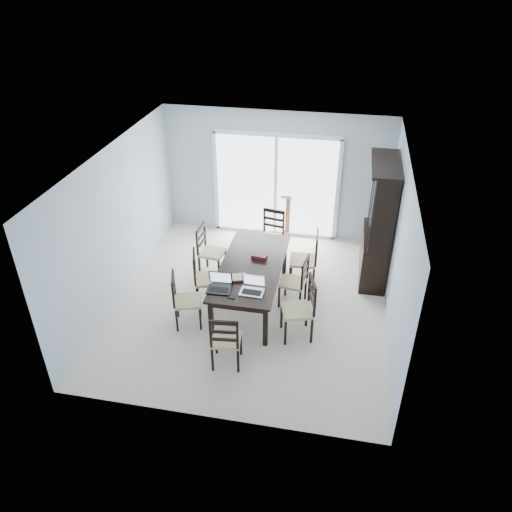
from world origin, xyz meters
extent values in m
plane|color=beige|center=(0.00, 0.00, 0.00)|extent=(5.00, 5.00, 0.00)
plane|color=white|center=(0.00, 0.00, 2.60)|extent=(5.00, 5.00, 0.00)
cube|color=#A7B8C8|center=(0.00, 2.50, 1.30)|extent=(4.50, 0.02, 2.60)
cube|color=#A7B8C8|center=(-2.25, 0.00, 1.30)|extent=(0.02, 5.00, 2.60)
cube|color=#A7B8C8|center=(2.25, 0.00, 1.30)|extent=(0.02, 5.00, 2.60)
cube|color=gray|center=(0.00, 3.50, -0.05)|extent=(4.50, 2.00, 0.10)
cube|color=#99999E|center=(0.00, 4.50, 0.55)|extent=(4.50, 0.06, 1.10)
cube|color=black|center=(0.00, 0.00, 0.73)|extent=(1.00, 2.20, 0.04)
cube|color=black|center=(0.00, 0.00, 0.67)|extent=(0.88, 2.08, 0.10)
cube|color=black|center=(-0.42, -1.00, 0.34)|extent=(0.07, 0.07, 0.69)
cube|color=black|center=(0.42, -1.00, 0.34)|extent=(0.07, 0.07, 0.69)
cube|color=black|center=(-0.42, 1.00, 0.34)|extent=(0.07, 0.07, 0.69)
cube|color=black|center=(0.42, 1.00, 0.34)|extent=(0.07, 0.07, 0.69)
cube|color=black|center=(2.01, 1.25, 0.42)|extent=(0.45, 1.30, 0.85)
cube|color=black|center=(2.04, 1.25, 1.50)|extent=(0.38, 1.30, 1.30)
cube|color=black|center=(2.01, 1.25, 2.17)|extent=(0.50, 1.38, 0.05)
cube|color=black|center=(1.84, 0.83, 1.50)|extent=(0.02, 0.36, 1.18)
cube|color=black|center=(1.84, 1.25, 1.50)|extent=(0.02, 0.36, 1.18)
cube|color=black|center=(1.84, 1.67, 1.50)|extent=(0.02, 0.36, 1.18)
cube|color=silver|center=(0.00, 2.48, 1.05)|extent=(2.40, 0.02, 2.10)
cube|color=white|center=(0.00, 2.46, 2.14)|extent=(2.52, 0.05, 0.08)
cube|color=white|center=(0.00, 2.46, 1.05)|extent=(0.06, 0.05, 2.10)
cube|color=white|center=(0.00, 2.46, 0.03)|extent=(2.52, 0.05, 0.05)
cube|color=black|center=(-1.10, -0.61, 0.21)|extent=(0.04, 0.04, 0.41)
cube|color=black|center=(-0.99, -0.96, 0.21)|extent=(0.04, 0.04, 0.41)
cube|color=black|center=(-0.75, -0.50, 0.21)|extent=(0.04, 0.04, 0.41)
cube|color=black|center=(-0.64, -0.85, 0.21)|extent=(0.04, 0.04, 0.41)
cube|color=tan|center=(-0.87, -0.73, 0.44)|extent=(0.51, 0.51, 0.05)
cube|color=black|center=(-0.95, 0.02, 0.22)|extent=(0.04, 0.04, 0.43)
cube|color=black|center=(-0.84, -0.35, 0.22)|extent=(0.04, 0.04, 0.43)
cube|color=black|center=(-0.59, 0.13, 0.22)|extent=(0.04, 0.04, 0.43)
cube|color=black|center=(-0.47, -0.24, 0.22)|extent=(0.04, 0.04, 0.43)
cube|color=tan|center=(-0.71, -0.11, 0.46)|extent=(0.53, 0.53, 0.05)
cube|color=black|center=(-1.04, 0.95, 0.21)|extent=(0.04, 0.04, 0.42)
cube|color=black|center=(-1.08, 0.58, 0.21)|extent=(0.04, 0.04, 0.42)
cube|color=black|center=(-0.67, 0.91, 0.21)|extent=(0.04, 0.04, 0.42)
cube|color=black|center=(-0.71, 0.54, 0.21)|extent=(0.04, 0.04, 0.42)
cube|color=tan|center=(-0.88, 0.74, 0.45)|extent=(0.45, 0.45, 0.05)
cube|color=black|center=(1.10, -0.82, 0.23)|extent=(0.05, 0.05, 0.46)
cube|color=black|center=(0.98, -0.44, 0.23)|extent=(0.05, 0.05, 0.46)
cube|color=black|center=(0.71, -0.94, 0.23)|extent=(0.05, 0.05, 0.46)
cube|color=black|center=(0.60, -0.55, 0.23)|extent=(0.05, 0.05, 0.46)
cube|color=tan|center=(0.85, -0.69, 0.48)|extent=(0.55, 0.55, 0.05)
cube|color=black|center=(0.84, -0.09, 0.20)|extent=(0.04, 0.04, 0.41)
cube|color=black|center=(0.89, 0.26, 0.20)|extent=(0.04, 0.04, 0.41)
cube|color=black|center=(0.48, -0.04, 0.20)|extent=(0.04, 0.04, 0.41)
cube|color=black|center=(0.54, 0.32, 0.20)|extent=(0.04, 0.04, 0.41)
cube|color=tan|center=(0.69, 0.11, 0.43)|extent=(0.45, 0.45, 0.05)
cube|color=black|center=(1.00, 0.54, 0.23)|extent=(0.04, 0.04, 0.46)
cube|color=black|center=(0.97, 0.95, 0.23)|extent=(0.04, 0.04, 0.46)
cube|color=black|center=(0.59, 0.51, 0.23)|extent=(0.04, 0.04, 0.46)
cube|color=black|center=(0.56, 0.92, 0.23)|extent=(0.04, 0.04, 0.46)
cube|color=tan|center=(0.78, 0.73, 0.49)|extent=(0.48, 0.48, 0.05)
cube|color=black|center=(-0.22, -1.68, 0.21)|extent=(0.04, 0.04, 0.41)
cube|color=black|center=(0.14, -1.64, 0.21)|extent=(0.04, 0.04, 0.41)
cube|color=black|center=(-0.26, -1.32, 0.21)|extent=(0.04, 0.04, 0.41)
cube|color=black|center=(0.10, -1.28, 0.21)|extent=(0.04, 0.04, 0.41)
cube|color=tan|center=(-0.06, -1.48, 0.44)|extent=(0.45, 0.45, 0.05)
cube|color=black|center=(0.30, 1.57, 0.22)|extent=(0.04, 0.04, 0.44)
cube|color=black|center=(-0.08, 1.64, 0.22)|extent=(0.04, 0.04, 0.44)
cube|color=black|center=(0.23, 1.19, 0.22)|extent=(0.04, 0.04, 0.44)
cube|color=black|center=(-0.15, 1.26, 0.22)|extent=(0.04, 0.04, 0.44)
cube|color=tan|center=(0.08, 1.42, 0.46)|extent=(0.50, 0.50, 0.05)
cube|color=black|center=(-0.34, -0.76, 0.76)|extent=(0.38, 0.27, 0.02)
cube|color=silver|center=(-0.34, -0.76, 0.89)|extent=(0.32, 0.06, 0.19)
cube|color=silver|center=(0.16, -0.73, 0.76)|extent=(0.37, 0.26, 0.02)
cube|color=silver|center=(0.16, -0.73, 0.88)|extent=(0.32, 0.05, 0.19)
cube|color=maroon|center=(-0.14, -0.41, 0.76)|extent=(0.26, 0.22, 0.03)
cube|color=gold|center=(-0.13, -0.41, 0.79)|extent=(0.30, 0.27, 0.01)
cube|color=black|center=(-0.11, -0.92, 0.76)|extent=(0.12, 0.07, 0.01)
cube|color=#54101B|center=(0.09, 0.25, 0.78)|extent=(0.27, 0.16, 0.06)
cube|color=brown|center=(-0.35, 3.35, 0.41)|extent=(1.93, 1.79, 0.83)
cube|color=gray|center=(-0.35, 3.35, 0.86)|extent=(1.98, 1.84, 0.06)
camera|label=1|loc=(1.39, -6.68, 5.18)|focal=35.00mm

